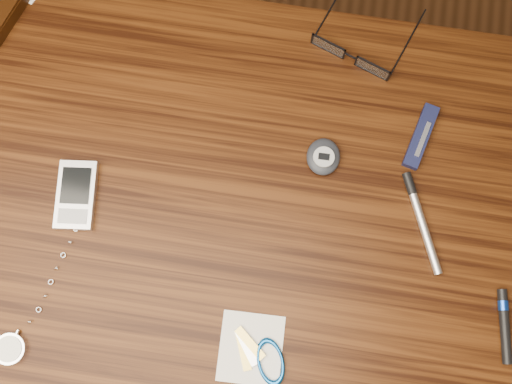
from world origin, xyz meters
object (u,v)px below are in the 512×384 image
desk (212,229)px  notepad_keys (261,356)px  pocket_watch (13,343)px  pda_phone (76,195)px  eyeglasses (353,53)px  pedometer (323,157)px  silver_pen (419,215)px  pocket_knife (421,137)px

desk → notepad_keys: bearing=-59.5°
pocket_watch → desk: bearing=42.9°
pocket_watch → pda_phone: pda_phone is taller
eyeglasses → notepad_keys: 0.46m
pocket_watch → notepad_keys: pocket_watch is taller
desk → pocket_watch: 0.33m
pedometer → desk: bearing=-143.7°
pocket_watch → notepad_keys: bearing=6.2°
eyeglasses → pocket_watch: (-0.41, -0.49, -0.01)m
pedometer → silver_pen: pedometer is taller
pda_phone → pedometer: bearing=17.9°
pocket_knife → silver_pen: (0.01, -0.12, -0.00)m
pda_phone → pocket_knife: 0.51m
desk → pedometer: (0.15, 0.11, 0.11)m
eyeglasses → silver_pen: size_ratio=1.20×
desk → pocket_knife: pocket_knife is taller
silver_pen → pocket_knife: bearing=94.7°
pda_phone → pedometer: (0.34, 0.11, 0.00)m
pedometer → silver_pen: bearing=-23.2°
pda_phone → pocket_knife: bearing=18.9°
eyeglasses → notepad_keys: size_ratio=1.59×
pocket_watch → silver_pen: bearing=26.4°
desk → silver_pen: (0.30, 0.05, 0.11)m
eyeglasses → pocket_watch: bearing=-129.5°
desk → pocket_knife: size_ratio=9.69×
eyeglasses → pda_phone: size_ratio=1.63×
eyeglasses → pda_phone: (-0.37, -0.28, -0.01)m
eyeglasses → notepad_keys: eyeglasses is taller
eyeglasses → silver_pen: (0.13, -0.23, -0.01)m
pedometer → pda_phone: bearing=-162.1°
desk → pocket_knife: bearing=29.8°
eyeglasses → pocket_watch: eyeglasses is taller
pedometer → notepad_keys: size_ratio=0.53×
pda_phone → pocket_knife: size_ratio=1.02×
desk → eyeglasses: 0.35m
silver_pen → notepad_keys: bearing=-130.4°
silver_pen → eyeglasses: bearing=118.6°
desk → pda_phone: 0.22m
pocket_watch → notepad_keys: size_ratio=2.52×
pda_phone → silver_pen: 0.49m
pocket_watch → pedometer: bearing=40.4°
eyeglasses → pocket_watch: 0.64m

